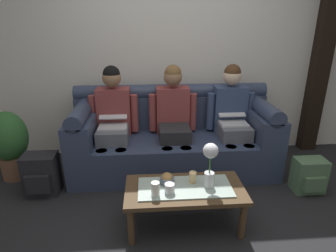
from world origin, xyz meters
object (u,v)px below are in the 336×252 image
object	(u,v)px
backpack_left	(41,175)
backpack_right	(309,176)
flower_vase	(210,160)
cup_near_left	(155,189)
snack_bowl	(167,179)
person_left	(113,117)
potted_plant	(10,142)
cup_far_center	(193,177)
cup_near_right	(170,188)
person_middle	(173,115)
coffee_table	(185,192)
person_right	(232,114)
couch	(173,138)

from	to	relation	value
backpack_left	backpack_right	bearing A→B (deg)	-3.54
flower_vase	cup_near_left	bearing A→B (deg)	-167.60
snack_bowl	backpack_right	distance (m)	1.57
person_left	backpack_right	xyz separation A→B (m)	(2.05, -0.64, -0.48)
backpack_left	potted_plant	xyz separation A→B (m)	(-0.42, 0.35, 0.22)
cup_near_left	cup_far_center	distance (m)	0.37
cup_near_right	potted_plant	bearing A→B (deg)	148.69
snack_bowl	backpack_right	bearing A→B (deg)	13.40
cup_near_left	person_left	bearing A→B (deg)	110.39
snack_bowl	backpack_left	bearing A→B (deg)	157.04
backpack_right	person_left	bearing A→B (deg)	162.60
person_middle	potted_plant	xyz separation A→B (m)	(-1.82, -0.12, -0.23)
person_middle	person_left	bearing A→B (deg)	-179.95
backpack_left	person_left	bearing A→B (deg)	33.62
coffee_table	potted_plant	xyz separation A→B (m)	(-1.82, 0.95, 0.11)
person_middle	snack_bowl	xyz separation A→B (m)	(-0.15, -1.00, -0.24)
person_right	flower_vase	size ratio (longest dim) A/B	3.11
flower_vase	cup_near_left	distance (m)	0.50
person_left	coffee_table	distance (m)	1.31
person_middle	backpack_right	bearing A→B (deg)	-25.27
person_right	cup_far_center	distance (m)	1.19
cup_near_left	flower_vase	bearing A→B (deg)	12.40
coffee_table	cup_near_right	xyz separation A→B (m)	(-0.14, -0.08, 0.10)
person_middle	backpack_right	xyz separation A→B (m)	(1.36, -0.64, -0.48)
cup_near_right	potted_plant	distance (m)	1.97
person_right	person_left	bearing A→B (deg)	-180.00
flower_vase	cup_near_right	size ratio (longest dim) A/B	4.79
person_left	flower_vase	distance (m)	1.39
flower_vase	backpack_left	bearing A→B (deg)	159.36
person_middle	cup_near_right	xyz separation A→B (m)	(-0.14, -1.14, -0.24)
person_left	cup_near_left	bearing A→B (deg)	-69.61
person_left	snack_bowl	size ratio (longest dim) A/B	9.96
person_middle	backpack_left	xyz separation A→B (m)	(-1.39, -0.47, -0.45)
backpack_right	backpack_left	size ratio (longest dim) A/B	0.83
potted_plant	person_left	bearing A→B (deg)	5.91
potted_plant	backpack_right	bearing A→B (deg)	-9.36
coffee_table	snack_bowl	bearing A→B (deg)	156.16
cup_near_right	backpack_left	distance (m)	1.44
flower_vase	cup_far_center	world-z (taller)	flower_vase
couch	snack_bowl	xyz separation A→B (m)	(-0.15, -1.00, 0.05)
backpack_left	cup_near_right	bearing A→B (deg)	-28.03
person_right	backpack_left	xyz separation A→B (m)	(-2.08, -0.47, -0.45)
couch	backpack_right	bearing A→B (deg)	-25.39
couch	coffee_table	bearing A→B (deg)	-90.00
person_middle	backpack_right	size ratio (longest dim) A/B	3.42
person_right	cup_near_right	world-z (taller)	person_right
cup_near_right	backpack_right	distance (m)	1.60
potted_plant	flower_vase	bearing A→B (deg)	-25.30
backpack_right	person_right	bearing A→B (deg)	136.40
snack_bowl	cup_near_left	xyz separation A→B (m)	(-0.11, -0.17, 0.02)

